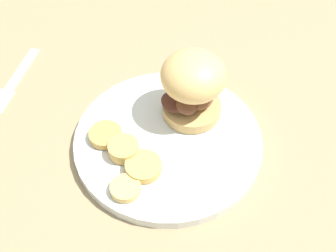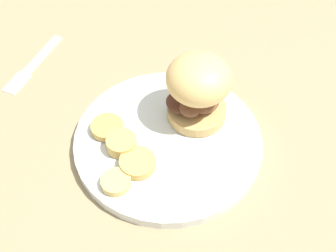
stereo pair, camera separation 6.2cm
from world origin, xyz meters
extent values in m
plane|color=#937F5B|center=(0.00, 0.00, 0.00)|extent=(4.00, 4.00, 0.00)
cylinder|color=silver|center=(0.00, 0.00, 0.01)|extent=(0.26, 0.26, 0.02)
torus|color=silver|center=(0.00, 0.00, 0.01)|extent=(0.26, 0.26, 0.01)
cylinder|color=tan|center=(0.04, -0.05, 0.02)|extent=(0.08, 0.08, 0.02)
ellipsoid|color=brown|center=(0.03, -0.05, 0.04)|extent=(0.04, 0.04, 0.02)
ellipsoid|color=brown|center=(0.04, -0.04, 0.04)|extent=(0.05, 0.04, 0.02)
ellipsoid|color=brown|center=(0.03, -0.06, 0.04)|extent=(0.06, 0.06, 0.02)
ellipsoid|color=#4C281E|center=(0.04, -0.02, 0.04)|extent=(0.05, 0.04, 0.01)
ellipsoid|color=brown|center=(0.02, -0.03, 0.05)|extent=(0.04, 0.04, 0.02)
ellipsoid|color=#DBB26B|center=(0.04, -0.05, 0.09)|extent=(0.09, 0.09, 0.06)
cylinder|color=tan|center=(-0.04, 0.05, 0.02)|extent=(0.05, 0.05, 0.01)
cylinder|color=tan|center=(-0.01, 0.06, 0.03)|extent=(0.04, 0.04, 0.02)
cylinder|color=tan|center=(0.03, 0.08, 0.02)|extent=(0.05, 0.05, 0.01)
cylinder|color=#DBB766|center=(-0.06, 0.08, 0.02)|extent=(0.04, 0.04, 0.01)
cube|color=silver|center=(0.21, 0.18, 0.00)|extent=(0.09, 0.06, 0.00)
cube|color=silver|center=(0.15, 0.22, 0.00)|extent=(0.05, 0.04, 0.00)
camera|label=1|loc=(-0.38, 0.11, 0.52)|focal=50.00mm
camera|label=2|loc=(-0.39, 0.05, 0.52)|focal=50.00mm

